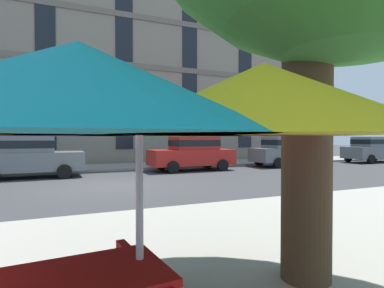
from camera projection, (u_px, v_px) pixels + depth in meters
The scene contains 8 objects.
ground_plane at pixel (114, 186), 11.28m from camera, with size 120.00×120.00×0.00m, color #38383A.
sidewalk_far at pixel (92, 168), 17.49m from camera, with size 56.00×3.60×0.12m, color gray.
apartment_building at pixel (79, 37), 24.78m from camera, with size 36.67×12.08×19.20m.
sedan_gray at pixel (27, 156), 13.44m from camera, with size 4.40×1.98×1.78m.
sedan_red at pixel (192, 152), 16.56m from camera, with size 4.40×1.98×1.78m.
sedan_gray_midblock at pixel (286, 150), 19.07m from camera, with size 4.40×1.98×1.78m.
sedan_gray_downstreet at pixel (372, 149), 22.18m from camera, with size 4.40×1.98×1.78m.
patio_umbrella at pixel (139, 108), 2.45m from camera, with size 3.85×3.58×2.24m.
Camera 1 is at (-2.02, -11.41, 1.72)m, focal length 29.65 mm.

